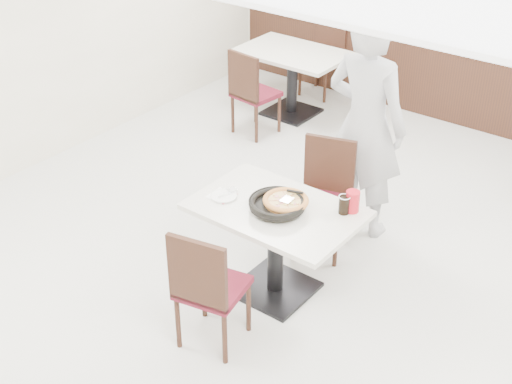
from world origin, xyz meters
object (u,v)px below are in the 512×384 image
Objects in this scene: pizza_pan at (277,206)px; red_cup at (353,201)px; pizza at (286,202)px; cola_glass at (344,205)px; bg_chair_left_far at (321,57)px; main_table at (275,250)px; bg_table_left at (292,83)px; side_plate at (224,196)px; chair_far at (322,201)px; chair_near at (213,285)px; diner_person at (366,125)px; bg_chair_left_near at (256,92)px.

red_cup is at bearing 37.38° from pizza_pan.
cola_glass is (0.35, 0.21, 0.00)m from pizza.
main_table is at bearing 117.89° from bg_chair_left_far.
bg_chair_left_far is (-0.05, 0.67, 0.10)m from bg_table_left.
pizza reaches higher than pizza_pan.
cola_glass reaches higher than side_plate.
red_cup is (0.48, -0.37, 0.35)m from chair_far.
main_table is 3.02× the size of pizza_pan.
chair_near is 0.74m from pizza_pan.
chair_far is at bearing 78.24° from chair_near.
diner_person is (0.43, 1.29, 0.21)m from side_plate.
diner_person is at bearing 129.45° from bg_chair_left_far.
bg_chair_left_near is at bearing 139.87° from cola_glass.
bg_chair_left_near is (-1.84, 0.93, -0.50)m from diner_person.
bg_table_left is (-2.23, 2.46, -0.45)m from red_cup.
side_plate reaches higher than main_table.
main_table is at bearing -150.60° from cola_glass.
red_cup reaches higher than side_plate.
diner_person is at bearing -114.21° from chair_far.
pizza is 0.32× the size of bg_chair_left_far.
chair_far is at bearing 64.82° from side_plate.
bg_chair_left_far is (-1.80, 4.12, 0.00)m from chair_near.
pizza is at bearing 53.93° from pizza_pan.
chair_near is 1.15m from red_cup.
cola_glass is 0.14× the size of bg_chair_left_near.
red_cup is (0.47, 0.99, 0.35)m from chair_near.
pizza_pan is 2.04× the size of side_plate.
chair_far and bg_chair_left_near have the same top height.
pizza_pan is 0.53m from red_cup.
chair_near is at bearing 73.47° from chair_far.
pizza is at bearing 81.50° from chair_far.
main_table is 3.88m from bg_chair_left_far.
side_plate is at bearing -51.14° from bg_chair_left_near.
red_cup is 2.91m from bg_chair_left_near.
pizza_pan is 0.33× the size of bg_table_left.
chair_near is 3.32m from bg_chair_left_near.
pizza is (0.09, -0.64, 0.34)m from chair_far.
chair_far is 0.73m from pizza.
main_table is 6.16× the size of side_plate.
side_plate is 0.21× the size of bg_chair_left_near.
diner_person is at bearing 76.14° from chair_near.
diner_person reaches higher than chair_near.
bg_chair_left_far is at bearing -50.95° from diner_person.
side_plate is 0.10× the size of diner_person.
cola_glass is at bearing 111.58° from diner_person.
pizza is at bearing 70.99° from chair_near.
chair_near is 0.79× the size of bg_table_left.
pizza_pan is at bearing -142.62° from red_cup.
main_table is 0.62× the size of diner_person.
bg_chair_left_near reaches higher than side_plate.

